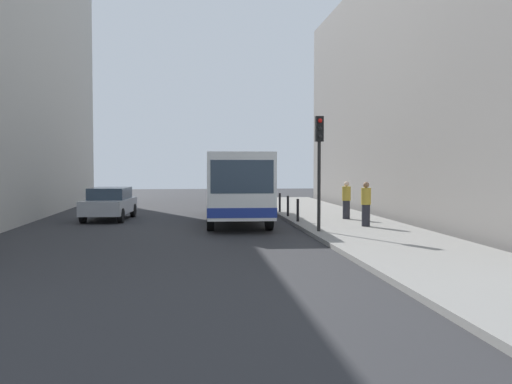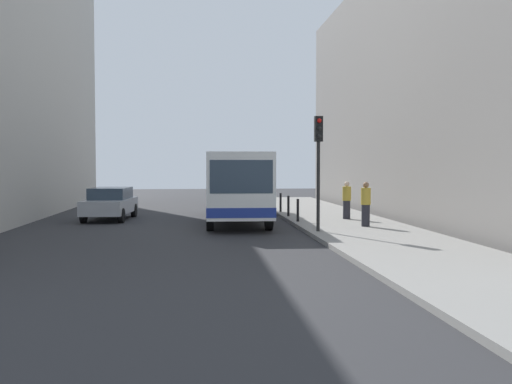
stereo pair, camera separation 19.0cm
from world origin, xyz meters
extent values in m
plane|color=#2D2D30|center=(0.00, 0.00, 0.00)|extent=(80.00, 80.00, 0.00)
cube|color=gray|center=(5.40, 0.00, 0.07)|extent=(4.40, 40.00, 0.15)
cube|color=gray|center=(11.50, 4.00, 6.18)|extent=(7.00, 32.00, 12.37)
cube|color=white|center=(0.97, 3.24, 1.75)|extent=(2.80, 11.06, 2.50)
cube|color=navy|center=(0.97, 3.24, 0.80)|extent=(2.82, 11.09, 0.36)
cube|color=#2D3D4C|center=(0.82, -2.24, 2.10)|extent=(2.26, 0.12, 1.20)
cube|color=#2D3D4C|center=(0.99, 3.74, 2.10)|extent=(2.78, 9.47, 1.00)
cylinder|color=black|center=(2.00, -0.69, 0.50)|extent=(0.31, 1.01, 1.00)
cylinder|color=black|center=(-0.26, -0.63, 0.50)|extent=(0.31, 1.01, 1.00)
cylinder|color=black|center=(2.21, 7.11, 0.50)|extent=(0.31, 1.01, 1.00)
cylinder|color=black|center=(-0.05, 7.17, 0.50)|extent=(0.31, 1.01, 1.00)
cube|color=#A5A8AD|center=(-4.75, 4.38, 0.64)|extent=(2.12, 4.52, 0.64)
cube|color=#2D3D4C|center=(-4.74, 4.53, 1.22)|extent=(1.78, 2.58, 0.52)
cylinder|color=black|center=(-4.05, 2.83, 0.32)|extent=(0.27, 0.65, 0.64)
cylinder|color=black|center=(-5.68, 2.95, 0.32)|extent=(0.27, 0.65, 0.64)
cylinder|color=black|center=(-3.82, 5.82, 0.32)|extent=(0.27, 0.65, 0.64)
cylinder|color=black|center=(-5.46, 5.94, 0.32)|extent=(0.27, 0.65, 0.64)
cylinder|color=black|center=(3.55, -2.56, 1.75)|extent=(0.12, 0.12, 3.20)
cube|color=black|center=(3.55, -2.56, 3.80)|extent=(0.28, 0.24, 0.90)
sphere|color=red|center=(3.55, -2.69, 4.08)|extent=(0.16, 0.16, 0.16)
sphere|color=black|center=(3.55, -2.69, 3.80)|extent=(0.16, 0.16, 0.16)
sphere|color=black|center=(3.55, -2.69, 3.52)|extent=(0.16, 0.16, 0.16)
cylinder|color=black|center=(3.45, 1.16, 0.62)|extent=(0.11, 0.11, 0.95)
cylinder|color=black|center=(3.45, 3.75, 0.62)|extent=(0.11, 0.11, 0.95)
cylinder|color=black|center=(3.45, 6.35, 0.62)|extent=(0.11, 0.11, 0.95)
cylinder|color=#26262D|center=(5.72, -1.08, 0.57)|extent=(0.32, 0.32, 0.84)
cylinder|color=gold|center=(5.72, -1.08, 1.31)|extent=(0.38, 0.38, 0.65)
sphere|color=#8C6647|center=(5.72, -1.08, 1.75)|extent=(0.23, 0.23, 0.23)
cylinder|color=#26262D|center=(5.79, 2.12, 0.55)|extent=(0.32, 0.32, 0.81)
cylinder|color=gold|center=(5.79, 2.12, 1.27)|extent=(0.38, 0.38, 0.62)
sphere|color=beige|center=(5.79, 2.12, 1.69)|extent=(0.22, 0.22, 0.22)
camera|label=1|loc=(-0.91, -23.25, 2.50)|focal=41.47mm
camera|label=2|loc=(-0.73, -23.27, 2.50)|focal=41.47mm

